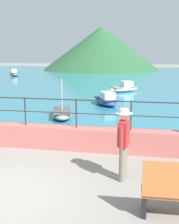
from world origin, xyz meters
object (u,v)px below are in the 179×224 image
person_walking (124,141)px  boat_0 (14,73)px  boat_3 (62,113)px  boat_5 (124,88)px  boat_2 (106,100)px

person_walking → boat_0: (-14.94, 26.03, -0.65)m
boat_3 → boat_5: boat_3 is taller
boat_0 → boat_3: 23.26m
person_walking → boat_5: person_walking is taller
boat_3 → person_walking: bearing=-61.4°
boat_2 → boat_3: bearing=-114.2°
boat_3 → boat_2: bearing=65.8°
boat_2 → boat_3: size_ratio=0.99×
boat_2 → boat_5: 5.58m
boat_0 → boat_2: size_ratio=0.98×
person_walking → boat_2: person_walking is taller
person_walking → boat_5: size_ratio=0.74×
boat_0 → boat_3: size_ratio=0.98×
boat_5 → boat_0: bearing=141.2°
person_walking → boat_2: (-1.69, 9.37, -0.65)m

